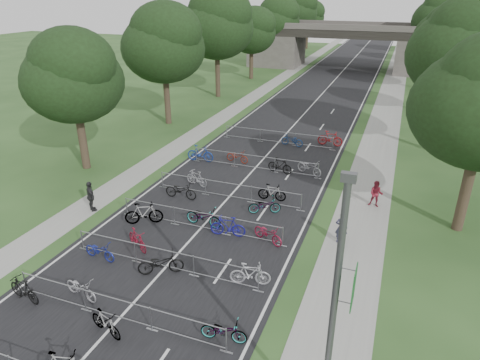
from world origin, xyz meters
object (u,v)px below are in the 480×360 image
(pedestrian_a, at_px, (341,228))
(pedestrian_b, at_px, (376,194))
(lamppost, at_px, (334,313))
(overpass_bridge, at_px, (347,46))
(pedestrian_c, at_px, (91,197))

(pedestrian_a, height_order, pedestrian_b, pedestrian_a)
(pedestrian_a, xyz_separation_m, pedestrian_b, (1.31, 4.76, -0.04))
(pedestrian_a, bearing_deg, lamppost, 88.25)
(overpass_bridge, xyz_separation_m, pedestrian_c, (-6.80, -54.29, -2.61))
(overpass_bridge, relative_size, pedestrian_c, 16.78)
(overpass_bridge, height_order, pedestrian_a, overpass_bridge)
(lamppost, bearing_deg, pedestrian_a, 95.76)
(overpass_bridge, distance_m, pedestrian_b, 48.71)
(lamppost, xyz_separation_m, pedestrian_a, (-1.05, 10.37, -3.43))
(overpass_bridge, relative_size, pedestrian_b, 19.14)
(pedestrian_b, height_order, pedestrian_c, pedestrian_c)
(pedestrian_a, height_order, pedestrian_c, pedestrian_c)
(lamppost, bearing_deg, pedestrian_c, 150.09)
(pedestrian_c, bearing_deg, overpass_bridge, -61.21)
(pedestrian_b, relative_size, pedestrian_c, 0.88)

